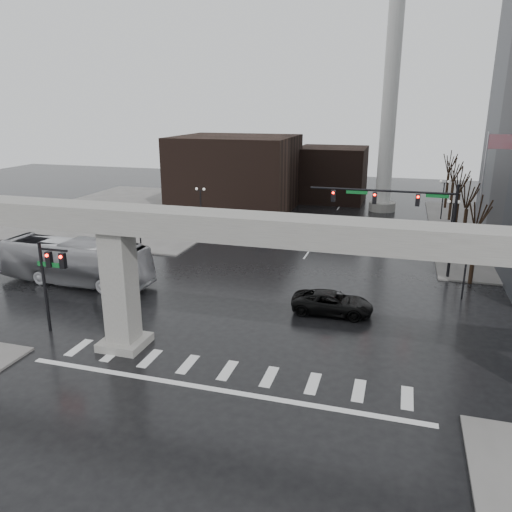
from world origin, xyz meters
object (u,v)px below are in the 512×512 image
object	(u,v)px
pickup_truck	(332,303)
city_bus	(75,262)
far_car	(264,232)
signal_mast_arm	(407,208)

from	to	relation	value
pickup_truck	city_bus	bearing A→B (deg)	87.82
city_bus	far_car	bearing A→B (deg)	-29.38
pickup_truck	far_car	distance (m)	20.62
pickup_truck	city_bus	distance (m)	21.18
signal_mast_arm	far_car	size ratio (longest dim) A/B	2.55
far_car	signal_mast_arm	bearing A→B (deg)	-39.22
signal_mast_arm	city_bus	world-z (taller)	signal_mast_arm
city_bus	far_car	distance (m)	20.98
far_car	city_bus	bearing A→B (deg)	-133.10
pickup_truck	far_car	xyz separation A→B (m)	(-9.97, 18.05, 0.02)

